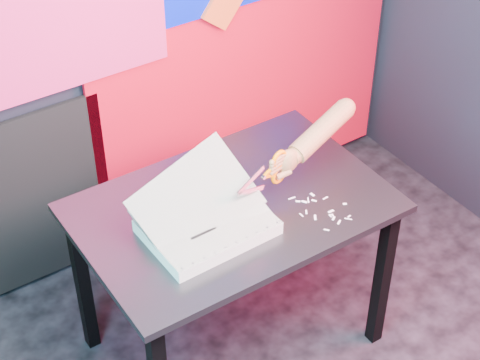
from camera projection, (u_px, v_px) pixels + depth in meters
room at (361, 180)px, 2.07m from camera, size 3.01×3.01×2.71m
backdrop at (130, 64)px, 3.29m from camera, size 2.88×0.05×2.08m
work_table at (233, 225)px, 2.98m from camera, size 1.13×0.76×0.75m
printout_stack at (207, 226)px, 2.78m from camera, size 0.48×0.32×0.32m
scissors at (276, 169)px, 2.84m from camera, size 0.25×0.06×0.14m
hand_forearm at (316, 136)px, 2.94m from camera, size 0.44×0.14×0.16m
paper_clippings at (320, 209)px, 2.89m from camera, size 0.18×0.22×0.00m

